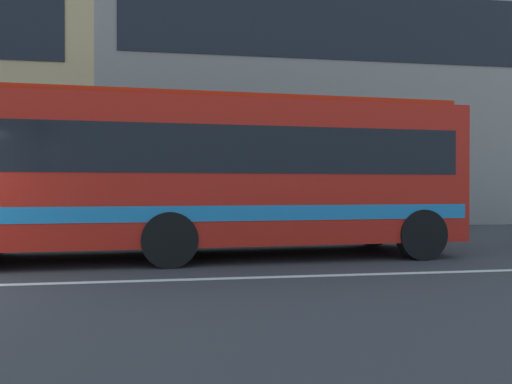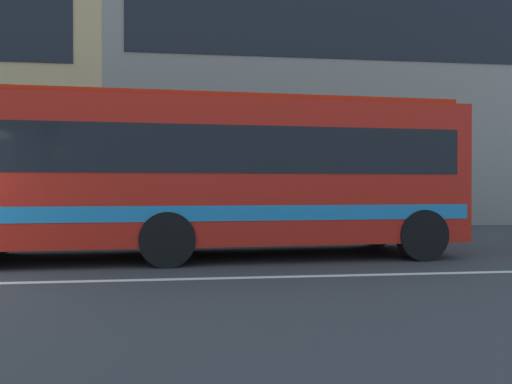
{
  "view_description": "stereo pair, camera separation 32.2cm",
  "coord_description": "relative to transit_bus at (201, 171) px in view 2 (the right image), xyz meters",
  "views": [
    {
      "loc": [
        4.6,
        -7.27,
        1.41
      ],
      "look_at": [
        6.08,
        2.54,
        1.34
      ],
      "focal_mm": 32.74,
      "sensor_mm": 36.0,
      "label": 1
    },
    {
      "loc": [
        4.92,
        -7.32,
        1.41
      ],
      "look_at": [
        6.08,
        2.54,
        1.34
      ],
      "focal_mm": 32.74,
      "sensor_mm": 36.0,
      "label": 2
    }
  ],
  "objects": [
    {
      "name": "hedge_row_far",
      "position": [
        -2.6,
        3.62,
        -1.18
      ],
      "size": [
        15.15,
        1.1,
        1.16
      ],
      "primitive_type": "cube",
      "color": "#215E2A",
      "rests_on": "ground_plane"
    },
    {
      "name": "transit_bus",
      "position": [
        0.0,
        0.0,
        0.0
      ],
      "size": [
        10.64,
        2.96,
        3.2
      ],
      "color": "red",
      "rests_on": "ground_plane"
    },
    {
      "name": "apartment_block_right",
      "position": [
        6.12,
        13.09,
        4.7
      ],
      "size": [
        19.07,
        11.97,
        12.93
      ],
      "color": "gray",
      "rests_on": "ground_plane"
    }
  ]
}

